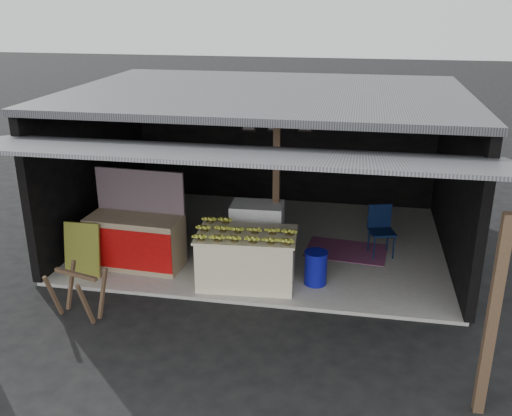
% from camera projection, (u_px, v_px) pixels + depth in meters
% --- Properties ---
extents(ground, '(80.00, 80.00, 0.00)m').
position_uv_depth(ground, '(239.00, 305.00, 9.07)').
color(ground, black).
rests_on(ground, ground).
extents(concrete_slab, '(7.00, 5.00, 0.06)m').
position_uv_depth(concrete_slab, '(265.00, 241.00, 11.37)').
color(concrete_slab, gray).
rests_on(concrete_slab, ground).
extents(shophouse, '(7.40, 7.29, 3.02)m').
position_uv_depth(shophouse, '(269.00, 136.00, 10.94)').
color(shophouse, black).
rests_on(shophouse, ground).
extents(banana_table, '(1.70, 1.11, 0.90)m').
position_uv_depth(banana_table, '(247.00, 258.00, 9.49)').
color(banana_table, white).
rests_on(banana_table, concrete_slab).
extents(banana_pile, '(1.57, 1.01, 0.18)m').
position_uv_depth(banana_pile, '(247.00, 228.00, 9.30)').
color(banana_pile, gold).
rests_on(banana_pile, banana_table).
extents(white_crate, '(0.96, 0.68, 1.04)m').
position_uv_depth(white_crate, '(257.00, 231.00, 10.44)').
color(white_crate, white).
rests_on(white_crate, concrete_slab).
extents(neighbor_stall, '(1.69, 0.84, 1.71)m').
position_uv_depth(neighbor_stall, '(136.00, 239.00, 10.10)').
color(neighbor_stall, '#998466').
rests_on(neighbor_stall, concrete_slab).
extents(green_signboard, '(0.63, 0.20, 0.94)m').
position_uv_depth(green_signboard, '(82.00, 250.00, 9.76)').
color(green_signboard, black).
rests_on(green_signboard, concrete_slab).
extents(sawhorse, '(0.82, 0.81, 0.76)m').
position_uv_depth(sawhorse, '(77.00, 289.00, 8.56)').
color(sawhorse, brown).
rests_on(sawhorse, ground).
extents(water_barrel, '(0.38, 0.38, 0.55)m').
position_uv_depth(water_barrel, '(316.00, 269.00, 9.53)').
color(water_barrel, '#0B0E83').
rests_on(water_barrel, concrete_slab).
extents(plastic_chair, '(0.55, 0.55, 0.94)m').
position_uv_depth(plastic_chair, '(381.00, 226.00, 10.58)').
color(plastic_chair, black).
rests_on(plastic_chair, concrete_slab).
extents(magenta_rug, '(1.59, 1.15, 0.01)m').
position_uv_depth(magenta_rug, '(346.00, 251.00, 10.86)').
color(magenta_rug, '#65164A').
rests_on(magenta_rug, concrete_slab).
extents(picture_frames, '(1.62, 0.04, 0.46)m').
position_uv_depth(picture_frames, '(276.00, 122.00, 12.94)').
color(picture_frames, black).
rests_on(picture_frames, shophouse).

